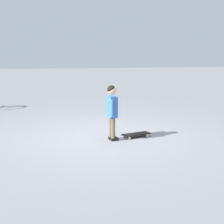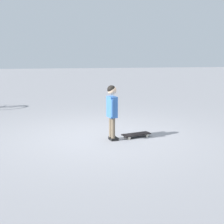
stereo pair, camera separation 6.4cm
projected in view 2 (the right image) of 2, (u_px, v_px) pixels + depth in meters
ground_plane at (100, 137)px, 6.45m from camera, size 50.00×50.00×0.00m
child_person at (112, 106)px, 6.10m from camera, size 0.40×0.22×1.06m
skateboard at (136, 134)px, 6.40m from camera, size 0.35×0.61×0.07m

